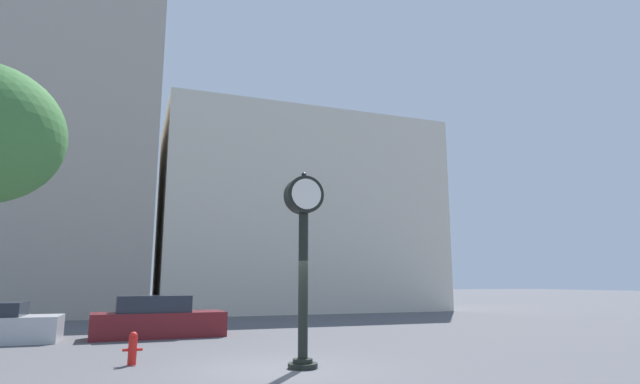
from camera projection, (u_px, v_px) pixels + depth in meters
ground_plane at (280, 370)px, 11.44m from camera, size 200.00×200.00×0.00m
building_tall_tower at (76, 91)px, 33.55m from camera, size 10.59×12.00×29.25m
building_storefront_row at (294, 218)px, 37.45m from camera, size 19.26×12.00×13.48m
street_clock at (303, 241)px, 12.19m from camera, size 0.92×0.70×4.70m
car_maroon at (158, 319)px, 18.29m from camera, size 4.74×1.94×1.50m
fire_hydrant_near at (133, 348)px, 12.19m from camera, size 0.47×0.20×0.79m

